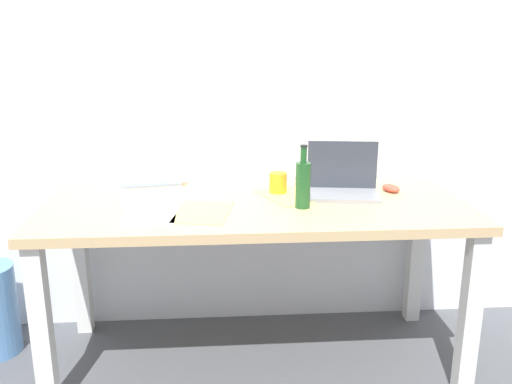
# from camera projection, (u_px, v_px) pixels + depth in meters

# --- Properties ---
(ground_plane) EXTENTS (8.00, 8.00, 0.00)m
(ground_plane) POSITION_uv_depth(u_px,v_px,m) (256.00, 357.00, 2.57)
(ground_plane) COLOR #515459
(back_wall) EXTENTS (5.20, 0.08, 2.60)m
(back_wall) POSITION_uv_depth(u_px,v_px,m) (250.00, 68.00, 2.63)
(back_wall) COLOR white
(back_wall) RESTS_ON ground
(desk) EXTENTS (1.82, 0.75, 0.75)m
(desk) POSITION_uv_depth(u_px,v_px,m) (256.00, 224.00, 2.39)
(desk) COLOR tan
(desk) RESTS_ON ground
(laptop_left) EXTENTS (0.32, 0.28, 0.21)m
(laptop_left) POSITION_uv_depth(u_px,v_px,m) (152.00, 186.00, 2.47)
(laptop_left) COLOR silver
(laptop_left) RESTS_ON desk
(laptop_right) EXTENTS (0.34, 0.25, 0.24)m
(laptop_right) POSITION_uv_depth(u_px,v_px,m) (343.00, 184.00, 2.47)
(laptop_right) COLOR gray
(laptop_right) RESTS_ON desk
(beer_bottle) EXTENTS (0.06, 0.06, 0.27)m
(beer_bottle) POSITION_uv_depth(u_px,v_px,m) (303.00, 183.00, 2.28)
(beer_bottle) COLOR #1E5123
(beer_bottle) RESTS_ON desk
(computer_mouse) EXTENTS (0.09, 0.12, 0.03)m
(computer_mouse) POSITION_uv_depth(u_px,v_px,m) (391.00, 188.00, 2.53)
(computer_mouse) COLOR #D84C38
(computer_mouse) RESTS_ON desk
(coffee_mug) EXTENTS (0.08, 0.08, 0.09)m
(coffee_mug) POSITION_uv_depth(u_px,v_px,m) (278.00, 183.00, 2.50)
(coffee_mug) COLOR gold
(coffee_mug) RESTS_ON desk
(paper_yellow_folder) EXTENTS (0.26, 0.33, 0.00)m
(paper_yellow_folder) POSITION_uv_depth(u_px,v_px,m) (203.00, 212.00, 2.23)
(paper_yellow_folder) COLOR #F4E06B
(paper_yellow_folder) RESTS_ON desk
(paper_sheet_front_left) EXTENTS (0.21, 0.30, 0.00)m
(paper_sheet_front_left) POSITION_uv_depth(u_px,v_px,m) (150.00, 214.00, 2.21)
(paper_sheet_front_left) COLOR white
(paper_sheet_front_left) RESTS_ON desk
(paper_sheet_near_back) EXTENTS (0.32, 0.36, 0.00)m
(paper_sheet_near_back) POSITION_uv_depth(u_px,v_px,m) (289.00, 196.00, 2.46)
(paper_sheet_near_back) COLOR #F4E06B
(paper_sheet_near_back) RESTS_ON desk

